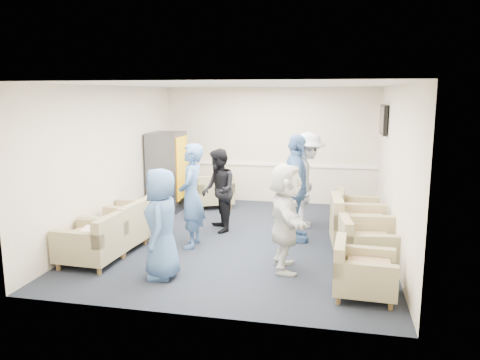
% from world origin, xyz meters
% --- Properties ---
extents(floor, '(6.00, 6.00, 0.00)m').
position_xyz_m(floor, '(0.00, 0.00, 0.00)').
color(floor, black).
rests_on(floor, ground).
extents(ceiling, '(6.00, 6.00, 0.00)m').
position_xyz_m(ceiling, '(0.00, 0.00, 2.70)').
color(ceiling, silver).
rests_on(ceiling, back_wall).
extents(back_wall, '(5.00, 0.02, 2.70)m').
position_xyz_m(back_wall, '(0.00, 3.00, 1.35)').
color(back_wall, beige).
rests_on(back_wall, floor).
extents(front_wall, '(5.00, 0.02, 2.70)m').
position_xyz_m(front_wall, '(0.00, -3.00, 1.35)').
color(front_wall, beige).
rests_on(front_wall, floor).
extents(left_wall, '(0.02, 6.00, 2.70)m').
position_xyz_m(left_wall, '(-2.50, 0.00, 1.35)').
color(left_wall, beige).
rests_on(left_wall, floor).
extents(right_wall, '(0.02, 6.00, 2.70)m').
position_xyz_m(right_wall, '(2.50, 0.00, 1.35)').
color(right_wall, beige).
rests_on(right_wall, floor).
extents(chair_rail, '(4.98, 0.04, 0.06)m').
position_xyz_m(chair_rail, '(0.00, 2.98, 0.90)').
color(chair_rail, white).
rests_on(chair_rail, back_wall).
extents(tv, '(0.10, 1.00, 0.58)m').
position_xyz_m(tv, '(2.44, 1.80, 2.05)').
color(tv, black).
rests_on(tv, right_wall).
extents(armchair_left_near, '(0.87, 0.87, 0.67)m').
position_xyz_m(armchair_left_near, '(-1.96, -1.72, 0.33)').
color(armchair_left_near, '#8F845C').
rests_on(armchair_left_near, floor).
extents(armchair_left_mid, '(0.92, 0.92, 0.68)m').
position_xyz_m(armchair_left_mid, '(-1.93, -0.97, 0.34)').
color(armchair_left_mid, '#8F845C').
rests_on(armchair_left_mid, floor).
extents(armchair_left_far, '(0.92, 0.92, 0.65)m').
position_xyz_m(armchair_left_far, '(-1.97, -0.20, 0.32)').
color(armchair_left_far, '#8F845C').
rests_on(armchair_left_far, floor).
extents(armchair_right_near, '(0.80, 0.80, 0.61)m').
position_xyz_m(armchair_right_near, '(1.93, -2.04, 0.30)').
color(armchair_right_near, '#8F845C').
rests_on(armchair_right_near, floor).
extents(armchair_right_midnear, '(0.89, 0.89, 0.64)m').
position_xyz_m(armchair_right_midnear, '(2.01, -0.92, 0.32)').
color(armchair_right_midnear, '#8F845C').
rests_on(armchair_right_midnear, floor).
extents(armchair_right_midfar, '(1.02, 1.02, 0.75)m').
position_xyz_m(armchair_right_midfar, '(1.93, -0.17, 0.38)').
color(armchair_right_midfar, '#8F845C').
rests_on(armchair_right_midfar, floor).
extents(armchair_right_far, '(0.84, 0.84, 0.64)m').
position_xyz_m(armchair_right_far, '(1.94, 0.99, 0.32)').
color(armchair_right_far, '#8F845C').
rests_on(armchair_right_far, floor).
extents(armchair_corner, '(1.09, 1.09, 0.65)m').
position_xyz_m(armchair_corner, '(-1.14, 2.19, 0.33)').
color(armchair_corner, '#8F845C').
rests_on(armchair_corner, floor).
extents(vending_machine, '(0.70, 0.82, 1.73)m').
position_xyz_m(vending_machine, '(-2.09, 1.77, 0.86)').
color(vending_machine, '#4C4D54').
rests_on(vending_machine, floor).
extents(backpack, '(0.36, 0.32, 0.51)m').
position_xyz_m(backpack, '(-1.37, -0.42, 0.26)').
color(backpack, black).
rests_on(backpack, floor).
extents(pillow, '(0.40, 0.48, 0.12)m').
position_xyz_m(pillow, '(-1.97, -1.72, 0.50)').
color(pillow, white).
rests_on(pillow, armchair_left_near).
extents(person_front_left, '(0.65, 0.85, 1.56)m').
position_xyz_m(person_front_left, '(-0.78, -1.96, 0.78)').
color(person_front_left, '#3F6297').
rests_on(person_front_left, floor).
extents(person_mid_left, '(0.47, 0.67, 1.75)m').
position_xyz_m(person_mid_left, '(-0.78, -0.58, 0.88)').
color(person_mid_left, '#3F6297').
rests_on(person_mid_left, floor).
extents(person_back_left, '(0.85, 0.94, 1.56)m').
position_xyz_m(person_back_left, '(-0.57, 0.38, 0.78)').
color(person_back_left, black).
rests_on(person_back_left, floor).
extents(person_back_right, '(0.71, 1.20, 1.84)m').
position_xyz_m(person_back_right, '(1.02, 1.03, 0.92)').
color(person_back_right, silver).
rests_on(person_back_right, floor).
extents(person_mid_right, '(0.63, 1.16, 1.88)m').
position_xyz_m(person_mid_right, '(0.90, 0.10, 0.94)').
color(person_mid_right, '#3F6297').
rests_on(person_mid_right, floor).
extents(person_front_right, '(0.74, 1.53, 1.59)m').
position_xyz_m(person_front_right, '(0.88, -1.33, 0.79)').
color(person_front_right, silver).
rests_on(person_front_right, floor).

